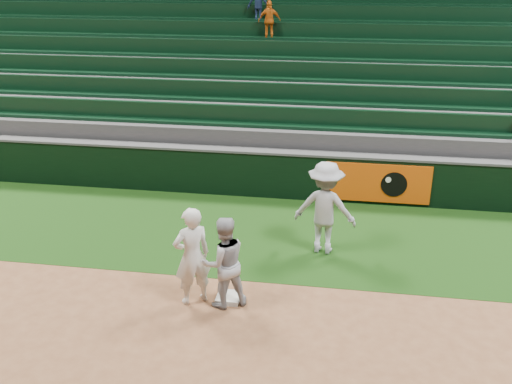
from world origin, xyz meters
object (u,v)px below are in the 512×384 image
first_baseman (192,256)px  base_coach (325,208)px  baserunner (224,262)px  first_base (228,298)px

first_baseman → base_coach: base_coach is taller
first_baseman → baserunner: bearing=145.2°
first_baseman → base_coach: bearing=-168.9°
base_coach → first_baseman: bearing=53.7°
baserunner → base_coach: size_ratio=0.86×
first_base → base_coach: base_coach is taller
first_base → baserunner: 0.82m
baserunner → base_coach: bearing=-154.8°
first_base → first_baseman: (-0.61, -0.14, 0.88)m
first_base → first_baseman: size_ratio=0.23×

